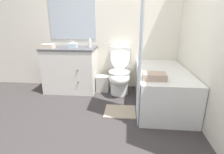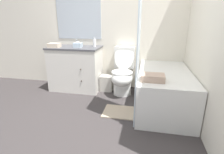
% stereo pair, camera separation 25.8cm
% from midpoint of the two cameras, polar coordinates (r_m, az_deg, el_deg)
% --- Properties ---
extents(ground_plane, '(14.00, 14.00, 0.00)m').
position_cam_midpoint_polar(ground_plane, '(2.16, -2.73, -18.90)').
color(ground_plane, '#383333').
extents(wall_back, '(8.00, 0.06, 2.50)m').
position_cam_midpoint_polar(wall_back, '(3.40, 4.15, 17.30)').
color(wall_back, silver).
rests_on(wall_back, ground_plane).
extents(wall_right, '(0.05, 2.68, 2.50)m').
position_cam_midpoint_polar(wall_right, '(2.64, 30.73, 14.66)').
color(wall_right, silver).
rests_on(wall_right, ground_plane).
extents(vanity_cabinet, '(0.95, 0.59, 0.83)m').
position_cam_midpoint_polar(vanity_cabinet, '(3.41, -9.54, 2.97)').
color(vanity_cabinet, silver).
rests_on(vanity_cabinet, ground_plane).
extents(sink_faucet, '(0.14, 0.12, 0.12)m').
position_cam_midpoint_polar(sink_faucet, '(3.50, -8.81, 10.73)').
color(sink_faucet, silver).
rests_on(sink_faucet, vanity_cabinet).
extents(toilet, '(0.37, 0.66, 0.88)m').
position_cam_midpoint_polar(toilet, '(3.16, 5.87, 0.97)').
color(toilet, white).
rests_on(toilet, ground_plane).
extents(bathtub, '(0.76, 1.45, 0.57)m').
position_cam_midpoint_polar(bathtub, '(2.84, 18.98, -3.78)').
color(bathtub, white).
rests_on(bathtub, ground_plane).
extents(shower_curtain, '(0.02, 0.47, 2.04)m').
position_cam_midpoint_polar(shower_curtain, '(2.19, 12.04, 10.53)').
color(shower_curtain, silver).
rests_on(shower_curtain, ground_plane).
extents(wastebasket, '(0.23, 0.20, 0.29)m').
position_cam_midpoint_polar(wastebasket, '(3.34, 0.41, -2.04)').
color(wastebasket, '#B7B2A8').
rests_on(wastebasket, ground_plane).
extents(tissue_box, '(0.14, 0.13, 0.10)m').
position_cam_midpoint_polar(tissue_box, '(3.26, -8.86, 10.33)').
color(tissue_box, silver).
rests_on(tissue_box, vanity_cabinet).
extents(soap_dispenser, '(0.06, 0.06, 0.17)m').
position_cam_midpoint_polar(soap_dispenser, '(3.27, -3.48, 11.11)').
color(soap_dispenser, white).
rests_on(soap_dispenser, vanity_cabinet).
extents(hand_towel_folded, '(0.20, 0.16, 0.07)m').
position_cam_midpoint_polar(hand_towel_folded, '(3.34, -16.23, 9.92)').
color(hand_towel_folded, beige).
rests_on(hand_towel_folded, vanity_cabinet).
extents(bath_towel_folded, '(0.30, 0.21, 0.08)m').
position_cam_midpoint_polar(bath_towel_folded, '(2.28, 16.29, -0.20)').
color(bath_towel_folded, tan).
rests_on(bath_towel_folded, bathtub).
extents(bath_mat, '(0.45, 0.39, 0.02)m').
position_cam_midpoint_polar(bath_mat, '(2.63, 5.16, -11.32)').
color(bath_mat, tan).
rests_on(bath_mat, ground_plane).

